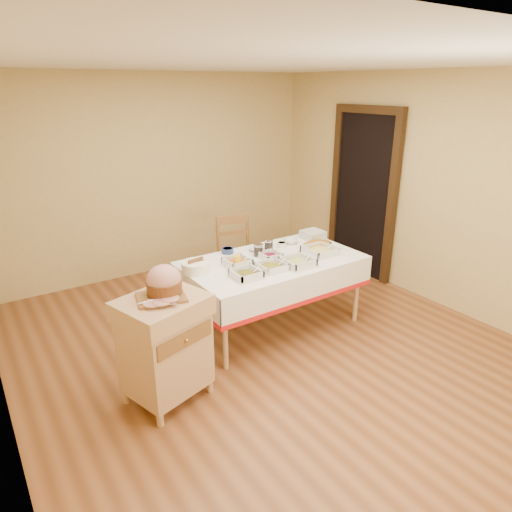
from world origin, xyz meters
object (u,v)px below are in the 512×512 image
Objects in this scene: butcher_cart at (165,343)px; preserve_jar_left at (258,251)px; preserve_jar_right at (269,245)px; plate_stack at (313,235)px; brass_platter at (318,245)px; ham_on_board at (164,283)px; mustard_bottle at (238,262)px; bread_basket at (196,267)px; dining_table at (272,274)px; dining_chair at (237,257)px.

butcher_cart is 6.93× the size of preserve_jar_left.
plate_stack is (0.65, 0.03, -0.01)m from preserve_jar_right.
butcher_cart is 2.55× the size of brass_platter.
preserve_jar_right is (1.50, 0.72, -0.20)m from ham_on_board.
mustard_bottle reaches higher than butcher_cart.
plate_stack is (2.15, 0.75, -0.20)m from ham_on_board.
bread_basket is 1.58m from plate_stack.
dining_table is 4.76× the size of ham_on_board.
ham_on_board reaches higher than dining_chair.
ham_on_board reaches higher than preserve_jar_left.
preserve_jar_left is at bearing 27.43° from mustard_bottle.
plate_stack is at bearing 7.56° from preserve_jar_left.
dining_chair is 2.55× the size of ham_on_board.
bread_basket is (-0.92, -0.10, -0.00)m from preserve_jar_right.
preserve_jar_right is at bearing 26.02° from butcher_cart.
butcher_cart is 2.15m from brass_platter.
bread_basket is (0.62, 0.65, 0.30)m from butcher_cart.
brass_platter is (0.71, -0.13, -0.04)m from preserve_jar_left.
preserve_jar_left reaches higher than preserve_jar_right.
brass_platter is (1.44, -0.10, -0.03)m from bread_basket.
plate_stack is (2.19, 0.78, 0.29)m from butcher_cart.
preserve_jar_right is at bearing 158.38° from brass_platter.
preserve_jar_left is at bearing -157.13° from preserve_jar_right.
butcher_cart reaches higher than bread_basket.
preserve_jar_left is 0.21m from preserve_jar_right.
plate_stack is (0.77, 0.28, 0.21)m from dining_table.
ham_on_board is at bearing -137.93° from dining_chair.
brass_platter is at bearing 14.36° from ham_on_board.
mustard_bottle is (-0.44, -0.03, 0.24)m from dining_table.
dining_chair is at bearing 84.08° from dining_table.
bread_basket reaches higher than dining_table.
bread_basket is 1.21× the size of plate_stack.
dining_chair is 1.07m from mustard_bottle.
plate_stack reaches higher than dining_table.
plate_stack is at bearing 19.69° from butcher_cart.
preserve_jar_right reaches higher than dining_table.
butcher_cart is 2.36× the size of ham_on_board.
plate_stack reaches higher than brass_platter.
bread_basket is (-0.80, 0.14, 0.21)m from dining_table.
brass_platter is (2.02, 0.52, -0.23)m from ham_on_board.
preserve_jar_right is at bearing -86.51° from dining_chair.
dining_table is at bearing -68.65° from preserve_jar_left.
mustard_bottle is 0.64× the size of bread_basket.
brass_platter is at bearing -4.08° from bread_basket.
butcher_cart reaches higher than preserve_jar_right.
mustard_bottle is at bearing -121.00° from dining_chair.
ham_on_board is 3.10× the size of preserve_jar_right.
plate_stack is at bearing 4.86° from bread_basket.
dining_table is 0.84m from bread_basket.
preserve_jar_left is at bearing 26.45° from butcher_cart.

